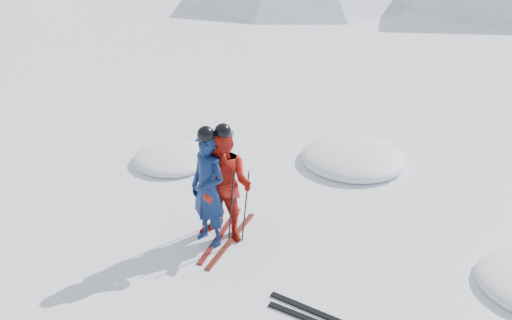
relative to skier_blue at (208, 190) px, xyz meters
The scene contains 11 objects.
ground 2.25m from the skier_blue, 15.71° to the left, with size 160.00×160.00×0.00m, color white.
skier_blue is the anchor object (origin of this frame).
skier_red 0.26m from the skier_blue, 59.46° to the left, with size 0.93×0.72×1.91m, color #AD180D.
pole_blue_left 0.46m from the skier_blue, 153.43° to the left, with size 0.02×0.02×1.27m, color black.
pole_blue_right 0.48m from the skier_blue, 45.00° to the left, with size 0.02×0.02×1.27m, color black.
pole_red_left 0.60m from the skier_blue, 109.20° to the left, with size 0.02×0.02×1.28m, color black.
pole_red_right 0.66m from the skier_blue, 40.98° to the left, with size 0.02×0.02×1.28m, color black.
ski_worn_left 0.97m from the skier_blue, 86.50° to the left, with size 0.09×1.70×0.03m, color black.
ski_worn_right 1.00m from the skier_blue, 41.79° to the left, with size 0.09×1.70×0.03m, color black.
ski_loose_a 2.61m from the skier_blue, ahead, with size 0.09×1.70×0.03m, color black.
snow_lumps 3.22m from the skier_blue, 81.20° to the left, with size 8.62×4.36×0.48m.
Camera 1 is at (3.30, -5.68, 5.05)m, focal length 38.00 mm.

